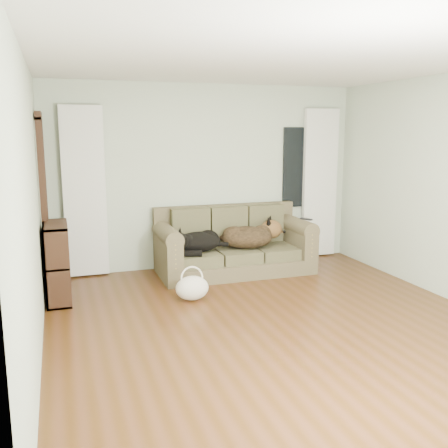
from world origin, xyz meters
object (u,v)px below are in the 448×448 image
object	(u,v)px
sofa	(235,241)
dog_black_lab	(196,242)
bookshelf	(57,258)
tote_bag	(192,287)
dog_shepherd	(250,237)

from	to	relation	value
sofa	dog_black_lab	size ratio (longest dim) A/B	3.25
sofa	bookshelf	xyz separation A→B (m)	(-2.34, -0.44, 0.05)
dog_black_lab	tote_bag	distance (m)	0.98
tote_bag	dog_shepherd	bearing A→B (deg)	40.27
sofa	bookshelf	bearing A→B (deg)	-169.32
dog_black_lab	tote_bag	bearing A→B (deg)	-114.97
sofa	dog_black_lab	distance (m)	0.58
tote_bag	bookshelf	bearing A→B (deg)	161.38
dog_shepherd	tote_bag	bearing A→B (deg)	52.73
dog_shepherd	tote_bag	xyz separation A→B (m)	(-1.07, -0.91, -0.33)
sofa	tote_bag	bearing A→B (deg)	-132.64
bookshelf	tote_bag	bearing A→B (deg)	-19.74
dog_black_lab	dog_shepherd	size ratio (longest dim) A/B	0.86
dog_black_lab	bookshelf	xyz separation A→B (m)	(-1.77, -0.38, 0.02)
bookshelf	dog_shepherd	bearing A→B (deg)	8.07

